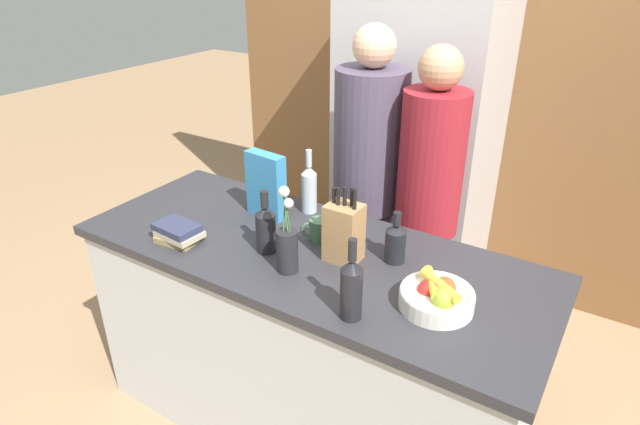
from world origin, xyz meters
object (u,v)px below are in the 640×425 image
(coffee_mug, at_px, (319,230))
(bottle_oil, at_px, (351,287))
(fruit_bowl, at_px, (437,296))
(bottle_water, at_px, (395,242))
(cereal_box, at_px, (266,185))
(bottle_wine, at_px, (266,228))
(person_at_sink, at_px, (368,180))
(flower_vase, at_px, (287,244))
(refrigerator, at_px, (418,144))
(bottle_vinegar, at_px, (309,188))
(person_in_blue, at_px, (427,201))
(book_stack, at_px, (178,233))
(knife_block, at_px, (344,232))

(coffee_mug, bearing_deg, bottle_oil, -46.04)
(fruit_bowl, distance_m, bottle_water, 0.31)
(cereal_box, distance_m, coffee_mug, 0.33)
(coffee_mug, distance_m, bottle_wine, 0.22)
(person_at_sink, bearing_deg, cereal_box, -126.38)
(flower_vase, height_order, bottle_wine, flower_vase)
(coffee_mug, relative_size, bottle_wine, 0.43)
(bottle_wine, xyz_separation_m, person_at_sink, (0.03, 0.77, -0.07))
(refrigerator, relative_size, fruit_bowl, 7.83)
(fruit_bowl, bearing_deg, refrigerator, 115.53)
(refrigerator, distance_m, flower_vase, 1.42)
(bottle_vinegar, xyz_separation_m, person_in_blue, (0.41, 0.36, -0.11))
(flower_vase, distance_m, coffee_mug, 0.26)
(fruit_bowl, xyz_separation_m, flower_vase, (-0.53, -0.08, 0.06))
(book_stack, bearing_deg, fruit_bowl, 7.58)
(cereal_box, xyz_separation_m, bottle_water, (0.63, -0.04, -0.06))
(fruit_bowl, bearing_deg, book_stack, -172.42)
(coffee_mug, bearing_deg, book_stack, -146.69)
(coffee_mug, height_order, bottle_wine, bottle_wine)
(bottle_vinegar, height_order, bottle_water, bottle_vinegar)
(knife_block, bearing_deg, bottle_wine, -159.53)
(bottle_vinegar, bearing_deg, book_stack, -120.31)
(knife_block, xyz_separation_m, cereal_box, (-0.46, 0.13, 0.03))
(refrigerator, xyz_separation_m, person_at_sink, (-0.01, -0.57, -0.01))
(person_at_sink, bearing_deg, refrigerator, 74.10)
(refrigerator, relative_size, book_stack, 9.86)
(fruit_bowl, xyz_separation_m, bottle_water, (-0.24, 0.19, 0.03))
(person_in_blue, bearing_deg, coffee_mug, -127.88)
(bottle_wine, bearing_deg, knife_block, 20.47)
(bottle_vinegar, bearing_deg, cereal_box, -135.52)
(bottle_vinegar, xyz_separation_m, person_at_sink, (0.08, 0.40, -0.09))
(fruit_bowl, bearing_deg, person_at_sink, 130.43)
(refrigerator, height_order, coffee_mug, refrigerator)
(bottle_vinegar, distance_m, person_in_blue, 0.56)
(refrigerator, height_order, fruit_bowl, refrigerator)
(knife_block, bearing_deg, refrigerator, 100.65)
(coffee_mug, xyz_separation_m, bottle_vinegar, (-0.17, 0.19, 0.07))
(refrigerator, distance_m, bottle_wine, 1.35)
(fruit_bowl, relative_size, person_at_sink, 0.15)
(bottle_water, distance_m, person_in_blue, 0.55)
(refrigerator, relative_size, bottle_oil, 6.74)
(refrigerator, bearing_deg, cereal_box, -101.60)
(fruit_bowl, relative_size, flower_vase, 0.72)
(book_stack, bearing_deg, bottle_oil, -3.84)
(flower_vase, xyz_separation_m, bottle_wine, (-0.15, 0.07, -0.01))
(bottle_vinegar, bearing_deg, flower_vase, -65.81)
(flower_vase, bearing_deg, knife_block, 53.50)
(refrigerator, height_order, cereal_box, refrigerator)
(knife_block, height_order, person_at_sink, person_at_sink)
(flower_vase, relative_size, bottle_wine, 1.34)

